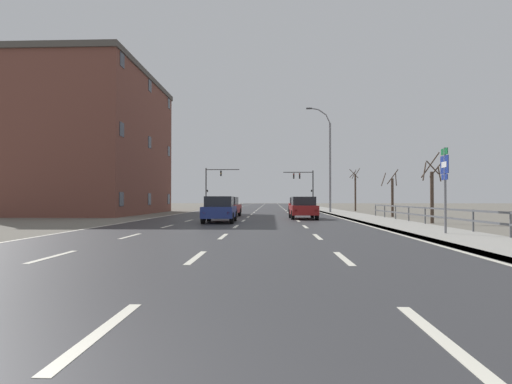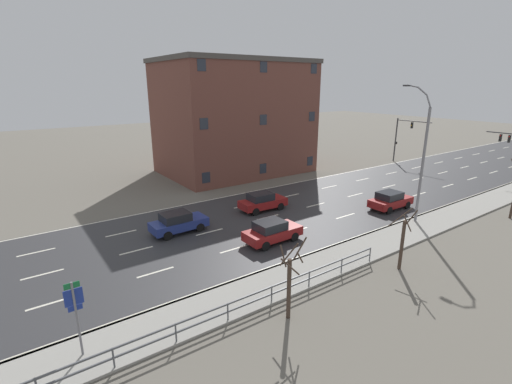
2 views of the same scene
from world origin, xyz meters
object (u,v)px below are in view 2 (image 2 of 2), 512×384
Objects in this scene: car_far_left at (390,200)px; car_near_left at (178,222)px; car_distant at (272,231)px; traffic_signal_left at (402,134)px; brick_building at (234,117)px; street_lamp_midground at (422,158)px; highway_sign at (76,310)px; car_mid_centre at (262,201)px.

car_far_left is 18.18m from car_near_left.
traffic_signal_left is at bearing 108.60° from car_distant.
car_near_left and car_distant have the same top height.
car_distant is at bearing -25.41° from brick_building.
car_far_left and car_distant have the same top height.
street_lamp_midground reaches higher than traffic_signal_left.
traffic_signal_left is 21.83m from car_far_left.
traffic_signal_left is at bearing 68.08° from brick_building.
car_mid_centre is (-10.09, 16.30, -1.36)m from highway_sign.
car_mid_centre is 1.01× the size of car_far_left.
traffic_signal_left is at bearing 123.09° from car_far_left.
car_near_left is (-9.67, 8.36, -1.36)m from highway_sign.
highway_sign is at bearing -87.79° from street_lamp_midground.
street_lamp_midground is at bearing -53.39° from traffic_signal_left.
brick_building is (-20.16, -3.30, 5.85)m from car_far_left.
highway_sign is at bearing -55.45° from car_mid_centre.
highway_sign is 0.82× the size of car_distant.
highway_sign is 19.22m from car_mid_centre.
brick_building reaches higher than car_far_left.
brick_building reaches higher than highway_sign.
car_mid_centre and car_near_left have the same top height.
brick_building is at bearing -169.64° from car_far_left.
street_lamp_midground reaches higher than car_far_left.
highway_sign is 0.20× the size of brick_building.
car_far_left is 12.67m from car_distant.
car_far_left is at bearing 159.39° from street_lamp_midground.
brick_building is (-8.70, -21.62, 2.70)m from traffic_signal_left.
street_lamp_midground reaches higher than highway_sign.
street_lamp_midground is 2.51× the size of car_mid_centre.
traffic_signal_left is 1.46× the size of car_distant.
traffic_signal_left is 28.30m from car_mid_centre.
car_mid_centre is 1.01× the size of car_distant.
street_lamp_midground is 2.54× the size of car_distant.
brick_building reaches higher than street_lamp_midground.
brick_building is (-24.08, 22.31, 4.49)m from highway_sign.
highway_sign is 13.73m from car_distant.
car_near_left is at bearing -107.35° from car_far_left.
car_distant is 22.60m from brick_building.
brick_building is at bearing 159.57° from car_mid_centre.
car_mid_centre is (-9.14, -8.18, -4.34)m from street_lamp_midground.
street_lamp_midground is 18.84m from car_near_left.
traffic_signal_left reaches higher than car_mid_centre.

